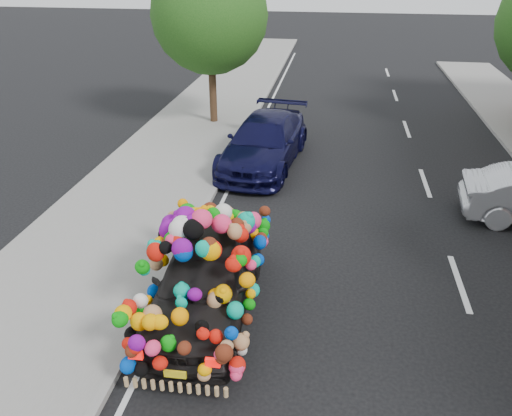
{
  "coord_description": "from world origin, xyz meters",
  "views": [
    {
      "loc": [
        0.8,
        -8.91,
        6.06
      ],
      "look_at": [
        -0.77,
        0.94,
        0.89
      ],
      "focal_mm": 35.0,
      "sensor_mm": 36.0,
      "label": 1
    }
  ],
  "objects": [
    {
      "name": "sidewalk",
      "position": [
        -4.3,
        0.0,
        0.06
      ],
      "size": [
        4.0,
        60.0,
        0.12
      ],
      "primitive_type": "cube",
      "color": "gray",
      "rests_on": "ground"
    },
    {
      "name": "navy_sedan",
      "position": [
        -1.27,
        5.72,
        0.74
      ],
      "size": [
        2.65,
        5.31,
        1.48
      ],
      "primitive_type": "imported",
      "rotation": [
        0.0,
        0.0,
        -0.12
      ],
      "color": "black",
      "rests_on": "ground"
    },
    {
      "name": "lane_markings",
      "position": [
        3.6,
        0.0,
        0.01
      ],
      "size": [
        6.0,
        50.0,
        0.01
      ],
      "primitive_type": null,
      "color": "silver",
      "rests_on": "ground"
    },
    {
      "name": "ground",
      "position": [
        0.0,
        0.0,
        0.0
      ],
      "size": [
        100.0,
        100.0,
        0.0
      ],
      "primitive_type": "plane",
      "color": "black",
      "rests_on": "ground"
    },
    {
      "name": "plush_art_car",
      "position": [
        -1.29,
        -1.6,
        1.07
      ],
      "size": [
        2.17,
        4.49,
        2.09
      ],
      "rotation": [
        0.0,
        0.0,
        0.02
      ],
      "color": "black",
      "rests_on": "ground"
    },
    {
      "name": "tree_near_sidewalk",
      "position": [
        -3.8,
        9.5,
        4.02
      ],
      "size": [
        4.2,
        4.2,
        6.13
      ],
      "color": "#332114",
      "rests_on": "ground"
    },
    {
      "name": "kerb",
      "position": [
        -2.35,
        0.0,
        0.07
      ],
      "size": [
        0.15,
        60.0,
        0.13
      ],
      "primitive_type": "cube",
      "color": "gray",
      "rests_on": "ground"
    }
  ]
}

